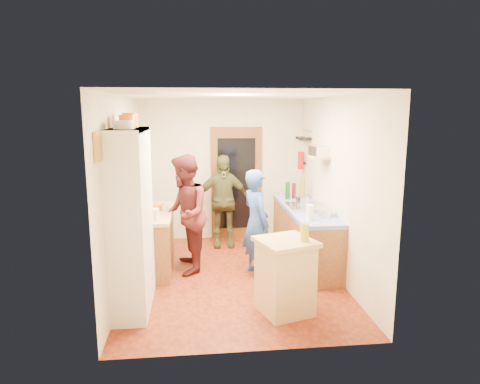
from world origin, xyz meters
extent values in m
cube|color=maroon|center=(0.00, 0.00, -0.01)|extent=(3.00, 4.00, 0.02)
cube|color=silver|center=(0.00, 0.00, 2.61)|extent=(3.00, 4.00, 0.02)
cube|color=beige|center=(0.00, 2.01, 1.30)|extent=(3.00, 0.02, 2.60)
cube|color=beige|center=(0.00, -2.01, 1.30)|extent=(3.00, 0.02, 2.60)
cube|color=beige|center=(-1.51, 0.00, 1.30)|extent=(0.02, 4.00, 2.60)
cube|color=beige|center=(1.51, 0.00, 1.30)|extent=(0.02, 4.00, 2.60)
cube|color=brown|center=(0.25, 1.97, 1.05)|extent=(0.95, 0.06, 2.10)
cube|color=black|center=(0.25, 1.94, 1.05)|extent=(0.70, 0.02, 1.70)
cube|color=silver|center=(-1.30, -0.80, 1.10)|extent=(0.40, 1.20, 2.20)
cube|color=silver|center=(-1.30, -0.80, 2.18)|extent=(0.40, 1.14, 0.04)
cylinder|color=white|center=(-1.30, -1.04, 2.25)|extent=(0.23, 0.23, 0.10)
cylinder|color=orange|center=(-1.30, -0.75, 2.28)|extent=(0.19, 0.19, 0.15)
cylinder|color=orange|center=(-1.30, -0.49, 2.29)|extent=(0.19, 0.19, 0.17)
cube|color=#965E38|center=(-1.20, 0.45, 0.42)|extent=(0.60, 1.40, 0.85)
cube|color=tan|center=(-1.20, 0.45, 0.88)|extent=(0.64, 1.44, 0.05)
cube|color=white|center=(-1.15, -0.06, 0.98)|extent=(0.24, 0.17, 0.16)
cylinder|color=white|center=(-1.25, 0.35, 0.99)|extent=(0.17, 0.17, 0.18)
cylinder|color=orange|center=(-1.12, 0.55, 0.94)|extent=(0.20, 0.20, 0.08)
cube|color=tan|center=(-1.18, 1.02, 0.91)|extent=(0.31, 0.23, 0.02)
cube|color=#965E38|center=(1.20, 0.50, 0.42)|extent=(0.60, 2.20, 0.84)
cube|color=#152AC1|center=(1.20, 0.50, 0.87)|extent=(0.62, 2.22, 0.06)
cube|color=silver|center=(1.20, 0.46, 0.92)|extent=(0.55, 0.58, 0.04)
cylinder|color=silver|center=(1.15, 0.51, 1.01)|extent=(0.20, 0.20, 0.13)
cylinder|color=#143F14|center=(1.05, 1.14, 1.05)|extent=(0.09, 0.09, 0.30)
cylinder|color=#591419|center=(1.18, 1.22, 1.03)|extent=(0.08, 0.08, 0.27)
cylinder|color=olive|center=(1.31, 1.14, 1.07)|extent=(0.10, 0.10, 0.34)
cylinder|color=white|center=(1.05, -0.28, 1.01)|extent=(0.10, 0.10, 0.21)
cylinder|color=silver|center=(1.30, -0.09, 0.95)|extent=(0.29, 0.29, 0.11)
cube|color=tan|center=(0.52, -1.18, 0.43)|extent=(0.69, 0.69, 0.86)
cube|color=tan|center=(0.52, -1.18, 0.89)|extent=(0.78, 0.78, 0.05)
cube|color=white|center=(0.46, -1.15, 0.90)|extent=(0.42, 0.37, 0.02)
cylinder|color=#AD9E2D|center=(0.73, -1.24, 1.01)|extent=(0.13, 0.13, 0.20)
cylinder|color=silver|center=(1.46, 1.52, 2.05)|extent=(0.02, 0.65, 0.02)
cylinder|color=black|center=(1.40, 1.35, 1.92)|extent=(0.18, 0.18, 0.05)
cylinder|color=black|center=(1.40, 1.55, 1.90)|extent=(0.16, 0.16, 0.05)
cylinder|color=black|center=(1.40, 1.75, 1.91)|extent=(0.17, 0.17, 0.05)
cube|color=tan|center=(1.37, 0.45, 1.70)|extent=(0.26, 0.42, 0.03)
cube|color=silver|center=(1.37, 0.45, 1.79)|extent=(0.27, 0.33, 0.15)
cube|color=black|center=(1.47, 1.70, 1.45)|extent=(0.06, 0.10, 0.04)
cylinder|color=red|center=(1.41, 1.70, 1.50)|extent=(0.11, 0.11, 0.32)
cube|color=gold|center=(-1.48, -1.55, 2.05)|extent=(0.03, 0.25, 0.30)
imported|color=#294998|center=(0.39, 0.07, 0.79)|extent=(0.54, 0.67, 1.57)
imported|color=#48191A|center=(-0.66, 0.34, 0.89)|extent=(0.71, 0.89, 1.78)
imported|color=#414224|center=(-0.04, 1.46, 0.82)|extent=(0.97, 0.41, 1.65)
camera|label=1|loc=(-0.54, -5.91, 2.41)|focal=32.00mm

